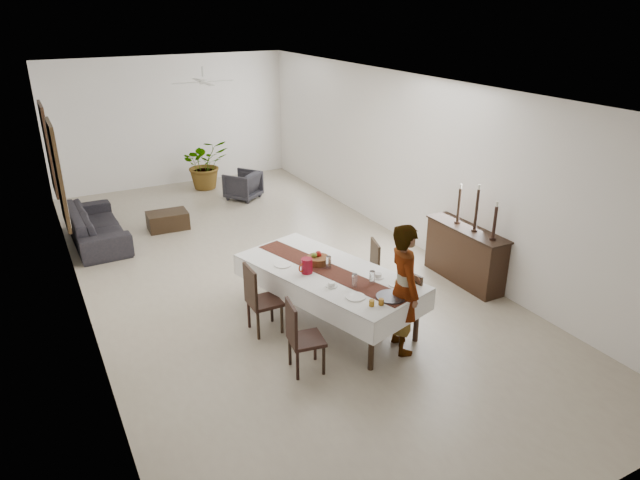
# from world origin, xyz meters

# --- Properties ---
(floor) EXTENTS (6.00, 12.00, 0.00)m
(floor) POSITION_xyz_m (0.00, 0.00, 0.00)
(floor) COLOR #B0A48C
(floor) RESTS_ON ground
(ceiling) EXTENTS (6.00, 12.00, 0.02)m
(ceiling) POSITION_xyz_m (0.00, 0.00, 3.20)
(ceiling) COLOR white
(ceiling) RESTS_ON wall_back
(wall_back) EXTENTS (6.00, 0.02, 3.20)m
(wall_back) POSITION_xyz_m (0.00, 6.00, 1.60)
(wall_back) COLOR white
(wall_back) RESTS_ON floor
(wall_front) EXTENTS (6.00, 0.02, 3.20)m
(wall_front) POSITION_xyz_m (0.00, -6.00, 1.60)
(wall_front) COLOR white
(wall_front) RESTS_ON floor
(wall_left) EXTENTS (0.02, 12.00, 3.20)m
(wall_left) POSITION_xyz_m (-3.00, 0.00, 1.60)
(wall_left) COLOR white
(wall_left) RESTS_ON floor
(wall_right) EXTENTS (0.02, 12.00, 3.20)m
(wall_right) POSITION_xyz_m (3.00, 0.00, 1.60)
(wall_right) COLOR white
(wall_right) RESTS_ON floor
(dining_table_top) EXTENTS (1.79, 2.81, 0.05)m
(dining_table_top) POSITION_xyz_m (0.13, -1.95, 0.79)
(dining_table_top) COLOR black
(dining_table_top) RESTS_ON table_leg_fl
(table_leg_fl) EXTENTS (0.09, 0.09, 0.76)m
(table_leg_fl) POSITION_xyz_m (0.02, -3.28, 0.38)
(table_leg_fl) COLOR black
(table_leg_fl) RESTS_ON floor
(table_leg_fr) EXTENTS (0.09, 0.09, 0.76)m
(table_leg_fr) POSITION_xyz_m (0.94, -3.00, 0.38)
(table_leg_fr) COLOR black
(table_leg_fr) RESTS_ON floor
(table_leg_bl) EXTENTS (0.09, 0.09, 0.76)m
(table_leg_bl) POSITION_xyz_m (-0.68, -0.90, 0.38)
(table_leg_bl) COLOR black
(table_leg_bl) RESTS_ON floor
(table_leg_br) EXTENTS (0.09, 0.09, 0.76)m
(table_leg_br) POSITION_xyz_m (0.23, -0.63, 0.38)
(table_leg_br) COLOR black
(table_leg_br) RESTS_ON floor
(tablecloth_top) EXTENTS (2.03, 3.05, 0.01)m
(tablecloth_top) POSITION_xyz_m (0.13, -1.95, 0.82)
(tablecloth_top) COLOR silver
(tablecloth_top) RESTS_ON dining_table_top
(tablecloth_drape_left) EXTENTS (0.81, 2.69, 0.33)m
(tablecloth_drape_left) POSITION_xyz_m (-0.48, -2.14, 0.66)
(tablecloth_drape_left) COLOR white
(tablecloth_drape_left) RESTS_ON dining_table_top
(tablecloth_drape_right) EXTENTS (0.81, 2.69, 0.33)m
(tablecloth_drape_right) POSITION_xyz_m (0.74, -1.77, 0.66)
(tablecloth_drape_right) COLOR white
(tablecloth_drape_right) RESTS_ON dining_table_top
(tablecloth_drape_near) EXTENTS (1.23, 0.38, 0.33)m
(tablecloth_drape_near) POSITION_xyz_m (0.53, -3.29, 0.66)
(tablecloth_drape_near) COLOR white
(tablecloth_drape_near) RESTS_ON dining_table_top
(tablecloth_drape_far) EXTENTS (1.23, 0.38, 0.33)m
(tablecloth_drape_far) POSITION_xyz_m (-0.27, -0.62, 0.66)
(tablecloth_drape_far) COLOR white
(tablecloth_drape_far) RESTS_ON dining_table_top
(table_runner) EXTENTS (1.14, 2.71, 0.00)m
(table_runner) POSITION_xyz_m (0.13, -1.95, 0.83)
(table_runner) COLOR #512217
(table_runner) RESTS_ON tablecloth_top
(red_pitcher) EXTENTS (0.20, 0.20, 0.22)m
(red_pitcher) POSITION_xyz_m (-0.18, -1.88, 0.94)
(red_pitcher) COLOR maroon
(red_pitcher) RESTS_ON tablecloth_top
(pitcher_handle) EXTENTS (0.13, 0.06, 0.13)m
(pitcher_handle) POSITION_xyz_m (-0.27, -1.90, 0.94)
(pitcher_handle) COLOR maroon
(pitcher_handle) RESTS_ON red_pitcher
(wine_glass_near) EXTENTS (0.08, 0.08, 0.18)m
(wine_glass_near) POSITION_xyz_m (0.45, -2.59, 0.92)
(wine_glass_near) COLOR white
(wine_glass_near) RESTS_ON tablecloth_top
(wine_glass_mid) EXTENTS (0.08, 0.08, 0.18)m
(wine_glass_mid) POSITION_xyz_m (0.19, -2.56, 0.92)
(wine_glass_mid) COLOR white
(wine_glass_mid) RESTS_ON tablecloth_top
(wine_glass_far) EXTENTS (0.08, 0.08, 0.18)m
(wine_glass_far) POSITION_xyz_m (0.16, -1.89, 0.92)
(wine_glass_far) COLOR silver
(wine_glass_far) RESTS_ON tablecloth_top
(teacup_right) EXTENTS (0.10, 0.10, 0.07)m
(teacup_right) POSITION_xyz_m (0.63, -2.48, 0.86)
(teacup_right) COLOR silver
(teacup_right) RESTS_ON saucer_right
(saucer_right) EXTENTS (0.16, 0.16, 0.01)m
(saucer_right) POSITION_xyz_m (0.63, -2.48, 0.83)
(saucer_right) COLOR white
(saucer_right) RESTS_ON tablecloth_top
(teacup_left) EXTENTS (0.10, 0.10, 0.07)m
(teacup_left) POSITION_xyz_m (-0.08, -2.41, 0.86)
(teacup_left) COLOR white
(teacup_left) RESTS_ON saucer_left
(saucer_left) EXTENTS (0.16, 0.16, 0.01)m
(saucer_left) POSITION_xyz_m (-0.08, -2.41, 0.83)
(saucer_left) COLOR silver
(saucer_left) RESTS_ON tablecloth_top
(plate_near_right) EXTENTS (0.26, 0.26, 0.02)m
(plate_near_right) POSITION_xyz_m (0.75, -2.79, 0.83)
(plate_near_right) COLOR white
(plate_near_right) RESTS_ON tablecloth_top
(bread_near_right) EXTENTS (0.10, 0.10, 0.10)m
(bread_near_right) POSITION_xyz_m (0.75, -2.79, 0.86)
(bread_near_right) COLOR tan
(bread_near_right) RESTS_ON plate_near_right
(plate_near_left) EXTENTS (0.26, 0.26, 0.02)m
(plate_near_left) POSITION_xyz_m (0.05, -2.83, 0.83)
(plate_near_left) COLOR white
(plate_near_left) RESTS_ON tablecloth_top
(plate_far_left) EXTENTS (0.26, 0.26, 0.02)m
(plate_far_left) POSITION_xyz_m (-0.38, -1.48, 0.83)
(plate_far_left) COLOR white
(plate_far_left) RESTS_ON tablecloth_top
(serving_tray) EXTENTS (0.39, 0.39, 0.02)m
(serving_tray) POSITION_xyz_m (0.45, -3.05, 0.84)
(serving_tray) COLOR #3A393E
(serving_tray) RESTS_ON tablecloth_top
(jam_jar_a) EXTENTS (0.07, 0.07, 0.08)m
(jam_jar_a) POSITION_xyz_m (0.23, -3.15, 0.87)
(jam_jar_a) COLOR #935B15
(jam_jar_a) RESTS_ON tablecloth_top
(jam_jar_b) EXTENTS (0.07, 0.07, 0.08)m
(jam_jar_b) POSITION_xyz_m (0.11, -3.11, 0.87)
(jam_jar_b) COLOR #996716
(jam_jar_b) RESTS_ON tablecloth_top
(fruit_basket) EXTENTS (0.33, 0.33, 0.11)m
(fruit_basket) POSITION_xyz_m (0.10, -1.68, 0.88)
(fruit_basket) COLOR brown
(fruit_basket) RESTS_ON tablecloth_top
(fruit_red) EXTENTS (0.10, 0.10, 0.10)m
(fruit_red) POSITION_xyz_m (0.13, -1.65, 0.96)
(fruit_red) COLOR maroon
(fruit_red) RESTS_ON fruit_basket
(fruit_green) EXTENTS (0.09, 0.09, 0.09)m
(fruit_green) POSITION_xyz_m (0.05, -1.66, 0.96)
(fruit_green) COLOR olive
(fruit_green) RESTS_ON fruit_basket
(chair_right_near_seat) EXTENTS (0.49, 0.49, 0.05)m
(chair_right_near_seat) POSITION_xyz_m (0.79, -2.83, 0.42)
(chair_right_near_seat) COLOR black
(chair_right_near_seat) RESTS_ON chair_right_near_leg_fl
(chair_right_near_leg_fl) EXTENTS (0.05, 0.05, 0.40)m
(chair_right_near_leg_fl) POSITION_xyz_m (0.99, -2.94, 0.20)
(chair_right_near_leg_fl) COLOR black
(chair_right_near_leg_fl) RESTS_ON floor
(chair_right_near_leg_fr) EXTENTS (0.05, 0.05, 0.40)m
(chair_right_near_leg_fr) POSITION_xyz_m (0.90, -2.62, 0.20)
(chair_right_near_leg_fr) COLOR black
(chair_right_near_leg_fr) RESTS_ON floor
(chair_right_near_leg_bl) EXTENTS (0.05, 0.05, 0.40)m
(chair_right_near_leg_bl) POSITION_xyz_m (0.67, -3.03, 0.20)
(chair_right_near_leg_bl) COLOR black
(chair_right_near_leg_bl) RESTS_ON floor
(chair_right_near_leg_br) EXTENTS (0.05, 0.05, 0.40)m
(chair_right_near_leg_br) POSITION_xyz_m (0.58, -2.71, 0.20)
(chair_right_near_leg_br) COLOR black
(chair_right_near_leg_br) RESTS_ON floor
(chair_right_near_back) EXTENTS (0.14, 0.40, 0.51)m
(chair_right_near_back) POSITION_xyz_m (0.96, -2.78, 0.70)
(chair_right_near_back) COLOR black
(chair_right_near_back) RESTS_ON chair_right_near_seat
(chair_right_far_seat) EXTENTS (0.53, 0.53, 0.05)m
(chair_right_far_seat) POSITION_xyz_m (0.89, -1.68, 0.44)
(chair_right_far_seat) COLOR black
(chair_right_far_seat) RESTS_ON chair_right_far_leg_fl
(chair_right_far_leg_fl) EXTENTS (0.05, 0.05, 0.42)m
(chair_right_far_leg_fl) POSITION_xyz_m (1.00, -1.89, 0.21)
(chair_right_far_leg_fl) COLOR black
(chair_right_far_leg_fl) RESTS_ON floor
(chair_right_far_leg_fr) EXTENTS (0.05, 0.05, 0.42)m
(chair_right_far_leg_fr) POSITION_xyz_m (1.10, -1.56, 0.21)
(chair_right_far_leg_fr) COLOR black
(chair_right_far_leg_fr) RESTS_ON floor
(chair_right_far_leg_bl) EXTENTS (0.05, 0.05, 0.42)m
(chair_right_far_leg_bl) POSITION_xyz_m (0.67, -1.79, 0.21)
(chair_right_far_leg_bl) COLOR black
(chair_right_far_leg_bl) RESTS_ON floor
(chair_right_far_leg_br) EXTENTS (0.05, 0.05, 0.42)m
(chair_right_far_leg_br) POSITION_xyz_m (0.77, -1.46, 0.21)
(chair_right_far_leg_br) COLOR black
(chair_right_far_leg_br) RESTS_ON floor
(chair_right_far_back) EXTENTS (0.16, 0.42, 0.54)m
(chair_right_far_back) POSITION_xyz_m (1.07, -1.73, 0.73)
(chair_right_far_back) COLOR black
(chair_right_far_back) RESTS_ON chair_right_far_seat
(chair_left_near_seat) EXTENTS (0.48, 0.48, 0.05)m
(chair_left_near_seat) POSITION_xyz_m (-0.70, -2.89, 0.44)
(chair_left_near_seat) COLOR black
(chair_left_near_seat) RESTS_ON chair_left_near_leg_fl
(chair_left_near_leg_fl) EXTENTS (0.05, 0.05, 0.42)m
(chair_left_near_leg_fl) POSITION_xyz_m (-0.85, -2.69, 0.21)
(chair_left_near_leg_fl) COLOR black
(chair_left_near_leg_fl) RESTS_ON floor
(chair_left_near_leg_fr) EXTENTS (0.05, 0.05, 0.42)m
(chair_left_near_leg_fr) POSITION_xyz_m (-0.90, -3.03, 0.21)
(chair_left_near_leg_fr) COLOR black
(chair_left_near_leg_fr) RESTS_ON floor
(chair_left_near_leg_bl) EXTENTS (0.05, 0.05, 0.42)m
(chair_left_near_leg_bl) POSITION_xyz_m (-0.51, -2.75, 0.21)
(chair_left_near_leg_bl) COLOR black
(chair_left_near_leg_bl) RESTS_ON floor
(chair_left_near_leg_br) EXTENTS (0.05, 0.05, 0.42)m
(chair_left_near_leg_br) POSITION_xyz_m (-0.56, -3.09, 0.21)
(chair_left_near_leg_br) COLOR black
(chair_left_near_leg_br) RESTS_ON floor
(chair_left_near_back) EXTENTS (0.10, 0.42, 0.54)m
(chair_left_near_back) POSITION_xyz_m (-0.89, -2.86, 0.73)
(chair_left_near_back) COLOR black
(chair_left_near_back) RESTS_ON chair_left_near_seat
(chair_left_far_seat) EXTENTS (0.44, 0.44, 0.05)m
(chair_left_far_seat) POSITION_xyz_m (-0.80, -1.76, 0.46)
(chair_left_far_seat) COLOR black
(chair_left_far_seat) RESTS_ON chair_left_far_leg_fl
(chair_left_far_leg_fl) EXTENTS (0.04, 0.04, 0.43)m
(chair_left_far_leg_fl) POSITION_xyz_m (-0.98, -1.58, 0.22)
(chair_left_far_leg_fl) COLOR black
(chair_left_far_leg_fl) RESTS_ON floor
(chair_left_far_leg_fr) EXTENTS (0.04, 0.04, 0.43)m
(chair_left_far_leg_fr) POSITION_xyz_m (-0.98, -1.94, 0.22)
(chair_left_far_leg_fr) COLOR black
(chair_left_far_leg_fr) RESTS_ON floor
(chair_left_far_leg_bl) EXTENTS (0.04, 0.04, 0.43)m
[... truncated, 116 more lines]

